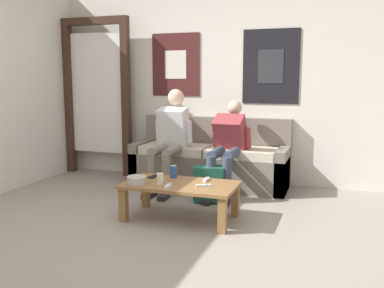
# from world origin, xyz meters

# --- Properties ---
(ground_plane) EXTENTS (18.00, 18.00, 0.00)m
(ground_plane) POSITION_xyz_m (0.00, 0.00, 0.00)
(ground_plane) COLOR gray
(wall_back) EXTENTS (10.00, 0.07, 2.55)m
(wall_back) POSITION_xyz_m (0.00, 2.39, 1.28)
(wall_back) COLOR silver
(wall_back) RESTS_ON ground_plane
(door_frame) EXTENTS (1.00, 0.10, 2.15)m
(door_frame) POSITION_xyz_m (-1.59, 2.17, 1.20)
(door_frame) COLOR #382319
(door_frame) RESTS_ON ground_plane
(couch) EXTENTS (1.94, 0.68, 0.84)m
(couch) POSITION_xyz_m (0.09, 2.05, 0.29)
(couch) COLOR #70665B
(couch) RESTS_ON ground_plane
(coffee_table) EXTENTS (1.07, 0.60, 0.35)m
(coffee_table) POSITION_xyz_m (0.21, 0.68, 0.29)
(coffee_table) COLOR olive
(coffee_table) RESTS_ON ground_plane
(person_seated_adult) EXTENTS (0.47, 0.83, 1.21)m
(person_seated_adult) POSITION_xyz_m (-0.30, 1.68, 0.66)
(person_seated_adult) COLOR gray
(person_seated_adult) RESTS_ON ground_plane
(person_seated_teen) EXTENTS (0.47, 0.96, 1.07)m
(person_seated_teen) POSITION_xyz_m (0.40, 1.72, 0.60)
(person_seated_teen) COLOR #384256
(person_seated_teen) RESTS_ON ground_plane
(backpack) EXTENTS (0.36, 0.29, 0.39)m
(backpack) POSITION_xyz_m (0.29, 1.32, 0.19)
(backpack) COLOR #1E5642
(backpack) RESTS_ON ground_plane
(ceramic_bowl) EXTENTS (0.18, 0.18, 0.08)m
(ceramic_bowl) POSITION_xyz_m (-0.17, 0.51, 0.39)
(ceramic_bowl) COLOR #B7B2A8
(ceramic_bowl) RESTS_ON coffee_table
(pillar_candle) EXTENTS (0.06, 0.06, 0.12)m
(pillar_candle) POSITION_xyz_m (0.04, 0.58, 0.40)
(pillar_candle) COLOR silver
(pillar_candle) RESTS_ON coffee_table
(drink_can_blue) EXTENTS (0.07, 0.07, 0.12)m
(drink_can_blue) POSITION_xyz_m (0.06, 0.87, 0.41)
(drink_can_blue) COLOR #28479E
(drink_can_blue) RESTS_ON coffee_table
(game_controller_near_left) EXTENTS (0.04, 0.14, 0.03)m
(game_controller_near_left) POSITION_xyz_m (0.41, 0.85, 0.36)
(game_controller_near_left) COLOR white
(game_controller_near_left) RESTS_ON coffee_table
(game_controller_near_right) EXTENTS (0.05, 0.15, 0.03)m
(game_controller_near_right) POSITION_xyz_m (0.15, 0.50, 0.36)
(game_controller_near_right) COLOR white
(game_controller_near_right) RESTS_ON coffee_table
(game_controller_far_center) EXTENTS (0.14, 0.10, 0.03)m
(game_controller_far_center) POSITION_xyz_m (0.46, 0.62, 0.36)
(game_controller_far_center) COLOR white
(game_controller_far_center) RESTS_ON coffee_table
(cell_phone) EXTENTS (0.07, 0.14, 0.01)m
(cell_phone) POSITION_xyz_m (-0.14, 0.83, 0.36)
(cell_phone) COLOR black
(cell_phone) RESTS_ON coffee_table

